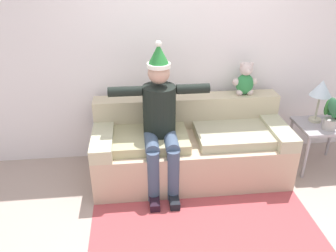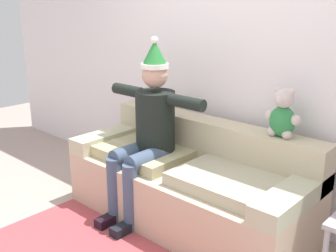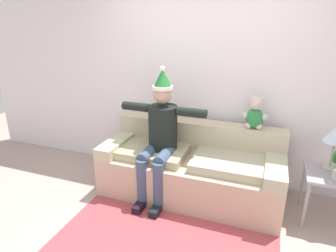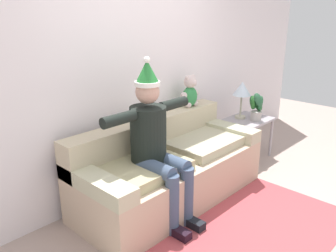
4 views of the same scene
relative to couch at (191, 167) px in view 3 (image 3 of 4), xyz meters
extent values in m
plane|color=#AC948A|center=(0.00, -1.02, -0.34)|extent=(10.00, 10.00, 0.00)
cube|color=white|center=(0.00, 0.53, 1.01)|extent=(7.00, 0.10, 2.70)
cube|color=#C3A98D|center=(0.00, -0.04, -0.10)|extent=(2.11, 0.88, 0.48)
cube|color=#C6B695|center=(0.00, 0.28, 0.32)|extent=(2.11, 0.24, 0.36)
cube|color=#BDB998|center=(-0.95, -0.04, 0.21)|extent=(0.22, 0.88, 0.14)
cube|color=#B6B496|center=(0.95, -0.04, 0.21)|extent=(0.22, 0.88, 0.14)
cube|color=tan|center=(-0.48, -0.09, 0.19)|extent=(0.85, 0.62, 0.10)
cube|color=#AFA98C|center=(0.48, -0.09, 0.19)|extent=(0.85, 0.62, 0.10)
cylinder|color=black|center=(-0.34, -0.06, 0.50)|extent=(0.34, 0.34, 0.52)
sphere|color=tan|center=(-0.34, -0.06, 0.90)|extent=(0.22, 0.22, 0.22)
cylinder|color=white|center=(-0.34, -0.06, 0.98)|extent=(0.23, 0.23, 0.04)
cone|color=#237430|center=(-0.34, -0.06, 1.09)|extent=(0.21, 0.21, 0.20)
sphere|color=white|center=(-0.34, -0.06, 1.19)|extent=(0.06, 0.06, 0.06)
cylinder|color=#40516C|center=(-0.44, -0.26, 0.24)|extent=(0.14, 0.40, 0.14)
cylinder|color=#40516C|center=(-0.44, -0.46, -0.05)|extent=(0.13, 0.13, 0.58)
cube|color=black|center=(-0.44, -0.54, -0.30)|extent=(0.10, 0.24, 0.08)
cylinder|color=#40516C|center=(-0.24, -0.26, 0.24)|extent=(0.14, 0.40, 0.14)
cylinder|color=#40516C|center=(-0.24, -0.46, -0.05)|extent=(0.13, 0.13, 0.58)
cube|color=black|center=(-0.24, -0.54, -0.30)|extent=(0.10, 0.24, 0.08)
cylinder|color=black|center=(-0.68, -0.06, 0.72)|extent=(0.34, 0.10, 0.10)
cylinder|color=black|center=(0.00, -0.06, 0.72)|extent=(0.34, 0.10, 0.10)
ellipsoid|color=#2E8144|center=(0.66, 0.28, 0.62)|extent=(0.20, 0.16, 0.24)
sphere|color=beige|center=(0.66, 0.28, 0.80)|extent=(0.15, 0.15, 0.15)
sphere|color=beige|center=(0.66, 0.22, 0.79)|extent=(0.07, 0.07, 0.07)
sphere|color=beige|center=(0.61, 0.28, 0.85)|extent=(0.05, 0.05, 0.05)
sphere|color=beige|center=(0.71, 0.28, 0.85)|extent=(0.05, 0.05, 0.05)
sphere|color=beige|center=(0.56, 0.28, 0.65)|extent=(0.08, 0.08, 0.08)
sphere|color=beige|center=(0.60, 0.25, 0.53)|extent=(0.08, 0.08, 0.08)
sphere|color=beige|center=(0.77, 0.28, 0.65)|extent=(0.08, 0.08, 0.08)
sphere|color=beige|center=(0.72, 0.25, 0.53)|extent=(0.08, 0.08, 0.08)
cylinder|color=#9F989F|center=(1.27, -0.24, -0.08)|extent=(0.04, 0.04, 0.52)
cylinder|color=#9F989F|center=(1.27, 0.18, -0.08)|extent=(0.04, 0.04, 0.52)
cylinder|color=#BCB59B|center=(1.47, 0.07, 0.23)|extent=(0.14, 0.14, 0.03)
cylinder|color=#B2B098|center=(1.47, 0.07, 0.39)|extent=(0.02, 0.02, 0.28)
cube|color=#AB4349|center=(0.00, -1.03, -0.34)|extent=(2.12, 1.17, 0.01)
camera|label=1|loc=(-0.60, -3.23, 1.94)|focal=35.95mm
camera|label=2|loc=(1.99, -2.46, 1.47)|focal=43.06mm
camera|label=3|loc=(0.80, -3.02, 1.68)|focal=30.74mm
camera|label=4|loc=(-2.45, -2.31, 1.61)|focal=37.41mm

